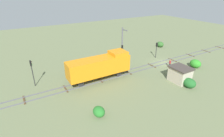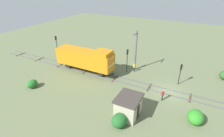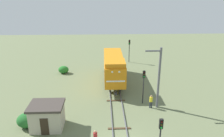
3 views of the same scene
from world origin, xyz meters
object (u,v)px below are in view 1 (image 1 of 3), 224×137
(traffic_signal_far, at_px, (32,69))
(catenary_mast, at_px, (122,44))
(worker_near_track, at_px, (170,63))
(locomotive, at_px, (100,66))
(traffic_signal_mid, at_px, (122,52))
(worker_by_signal, at_px, (124,59))
(relay_hut, at_px, (180,74))
(traffic_signal_near, at_px, (157,47))

(traffic_signal_far, xyz_separation_m, catenary_mast, (1.34, -18.23, 0.91))
(worker_near_track, bearing_deg, locomotive, 69.91)
(traffic_signal_far, relative_size, catenary_mast, 0.60)
(traffic_signal_mid, distance_m, traffic_signal_far, 17.22)
(traffic_signal_far, bearing_deg, worker_by_signal, -88.13)
(locomotive, xyz_separation_m, traffic_signal_mid, (3.40, -6.82, 0.31))
(traffic_signal_far, distance_m, relay_hut, 24.72)
(locomotive, xyz_separation_m, traffic_signal_far, (3.60, 10.39, 0.38))
(traffic_signal_near, relative_size, relay_hut, 1.04)
(traffic_signal_far, bearing_deg, worker_near_track, -103.40)
(traffic_signal_far, height_order, worker_by_signal, traffic_signal_far)
(worker_near_track, height_order, worker_by_signal, same)
(traffic_signal_mid, distance_m, worker_near_track, 10.08)
(traffic_signal_mid, distance_m, catenary_mast, 2.09)
(locomotive, bearing_deg, relay_hut, -122.82)
(locomotive, bearing_deg, worker_by_signal, -62.27)
(locomotive, height_order, traffic_signal_mid, locomotive)
(relay_hut, bearing_deg, locomotive, 57.18)
(traffic_signal_mid, relative_size, relay_hut, 1.27)
(traffic_signal_mid, relative_size, catenary_mast, 0.58)
(worker_by_signal, bearing_deg, traffic_signal_mid, 178.30)
(traffic_signal_far, bearing_deg, catenary_mast, -85.81)
(locomotive, xyz_separation_m, traffic_signal_near, (3.20, -16.18, -0.23))
(catenary_mast, bearing_deg, relay_hut, -163.05)
(traffic_signal_mid, relative_size, traffic_signal_far, 0.98)
(traffic_signal_far, xyz_separation_m, worker_near_track, (-6.00, -25.18, -2.16))
(relay_hut, bearing_deg, catenary_mast, 16.95)
(catenary_mast, bearing_deg, worker_by_signal, -168.56)
(traffic_signal_near, distance_m, catenary_mast, 8.66)
(traffic_signal_mid, xyz_separation_m, worker_near_track, (-5.80, -7.97, -2.09))
(locomotive, distance_m, worker_by_signal, 9.20)
(traffic_signal_mid, height_order, catenary_mast, catenary_mast)
(locomotive, relative_size, relay_hut, 3.31)
(traffic_signal_far, distance_m, catenary_mast, 18.30)
(traffic_signal_far, height_order, catenary_mast, catenary_mast)
(traffic_signal_far, xyz_separation_m, relay_hut, (-11.10, -22.02, -1.76))
(traffic_signal_mid, height_order, worker_by_signal, traffic_signal_mid)
(locomotive, xyz_separation_m, worker_by_signal, (4.20, -7.99, -1.78))
(worker_near_track, xyz_separation_m, relay_hut, (-5.10, 3.16, 0.40))
(worker_near_track, height_order, relay_hut, relay_hut)
(traffic_signal_near, height_order, worker_by_signal, traffic_signal_near)
(traffic_signal_near, relative_size, catenary_mast, 0.48)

